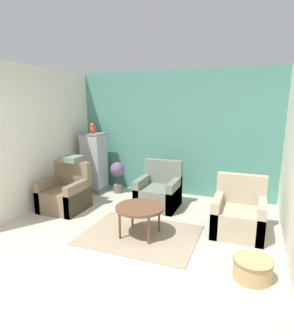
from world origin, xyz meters
The scene contains 13 objects.
ground_plane centered at (0.00, 0.00, 0.00)m, with size 20.00×20.00×0.00m, color beige.
wall_back_accent centered at (0.00, 3.26, 1.33)m, with size 4.46×0.06×2.66m.
wall_left centered at (-2.20, 1.61, 1.33)m, with size 0.06×3.23×2.66m.
area_rug centered at (0.11, 1.02, 0.01)m, with size 1.75×1.32×0.01m.
coffee_table centered at (0.11, 1.02, 0.43)m, with size 0.75×0.75×0.47m.
armchair_left centered at (-1.63, 1.51, 0.29)m, with size 0.77×0.75×0.89m.
armchair_right centered at (1.52, 1.66, 0.29)m, with size 0.77×0.75×0.89m.
armchair_middle centered at (-0.01, 2.29, 0.29)m, with size 0.77×0.75×0.89m.
birdcage centered at (-1.75, 2.77, 0.65)m, with size 0.54×0.54×1.33m.
parrot centered at (-1.75, 2.77, 1.43)m, with size 0.11×0.19×0.23m.
potted_plant centered at (-1.17, 2.78, 0.47)m, with size 0.35×0.32×0.70m.
wicker_basket centered at (1.75, 0.48, 0.13)m, with size 0.45×0.45×0.24m.
throw_pillow centered at (-1.63, 1.78, 0.94)m, with size 0.37×0.37×0.10m.
Camera 1 is at (1.66, -2.66, 2.01)m, focal length 30.00 mm.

